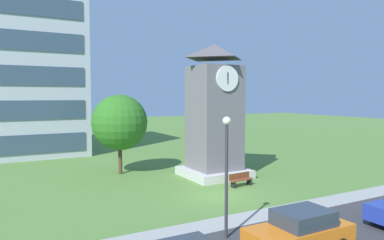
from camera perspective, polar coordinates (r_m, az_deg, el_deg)
ground_plane at (r=22.65m, az=4.08°, el=-11.88°), size 160.00×160.00×0.00m
kerb_strip at (r=19.52m, az=10.78°, el=-14.53°), size 120.00×1.60×0.01m
clock_tower at (r=27.34m, az=3.55°, el=0.29°), size 4.46×4.46×9.97m
park_bench at (r=25.07m, az=7.69°, el=-9.27°), size 1.84×0.66×0.88m
street_lamp at (r=15.52m, az=5.46°, el=-6.66°), size 0.36×0.36×5.26m
tree_streetside at (r=28.71m, az=-11.34°, el=-0.37°), size 4.33×4.33×6.23m
parked_car_orange at (r=15.30m, az=16.67°, el=-16.49°), size 4.29×2.06×1.69m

